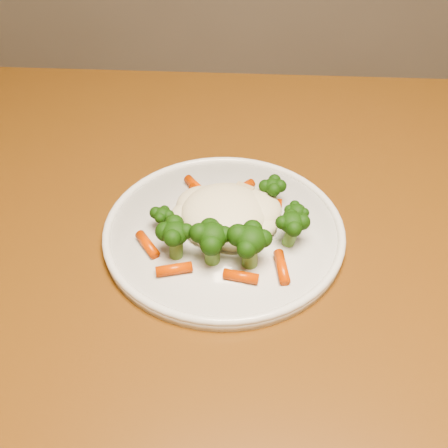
# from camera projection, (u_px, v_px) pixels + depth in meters

# --- Properties ---
(dining_table) EXTENTS (1.09, 0.73, 0.75)m
(dining_table) POSITION_uv_depth(u_px,v_px,m) (226.00, 262.00, 0.81)
(dining_table) COLOR brown
(dining_table) RESTS_ON ground
(plate) EXTENTS (0.29, 0.29, 0.01)m
(plate) POSITION_uv_depth(u_px,v_px,m) (224.00, 232.00, 0.68)
(plate) COLOR white
(plate) RESTS_ON dining_table
(meal) EXTENTS (0.21, 0.19, 0.05)m
(meal) POSITION_uv_depth(u_px,v_px,m) (229.00, 220.00, 0.66)
(meal) COLOR #F4EAC3
(meal) RESTS_ON plate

